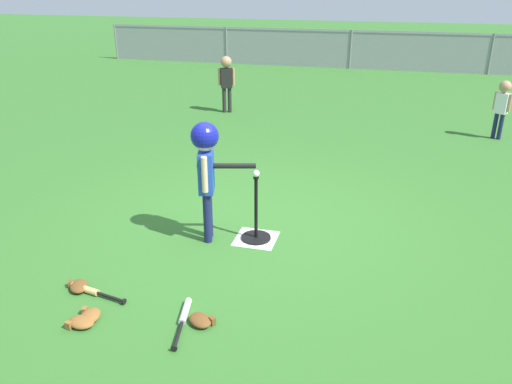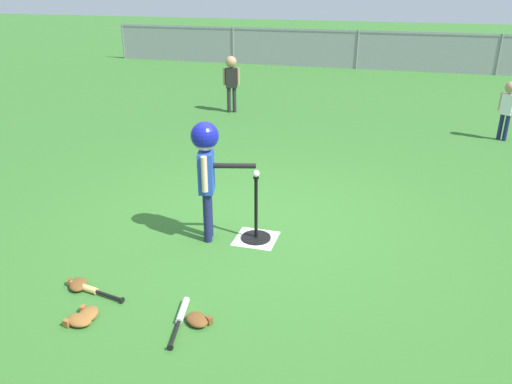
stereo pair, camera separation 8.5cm
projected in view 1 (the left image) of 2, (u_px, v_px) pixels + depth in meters
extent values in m
plane|color=#336B28|center=(258.00, 225.00, 5.74)|extent=(60.00, 60.00, 0.00)
cube|color=white|center=(256.00, 238.00, 5.44)|extent=(0.44, 0.44, 0.01)
cylinder|color=black|center=(256.00, 238.00, 5.44)|extent=(0.32, 0.32, 0.03)
cylinder|color=black|center=(256.00, 208.00, 5.29)|extent=(0.04, 0.04, 0.69)
cylinder|color=black|center=(256.00, 178.00, 5.16)|extent=(0.06, 0.06, 0.02)
sphere|color=white|center=(256.00, 173.00, 5.14)|extent=(0.07, 0.07, 0.07)
cylinder|color=#191E4C|center=(208.00, 213.00, 5.39)|extent=(0.09, 0.09, 0.56)
cylinder|color=#191E4C|center=(207.00, 218.00, 5.28)|extent=(0.09, 0.09, 0.56)
cube|color=#2347B7|center=(206.00, 172.00, 5.14)|extent=(0.21, 0.28, 0.43)
cylinder|color=beige|center=(207.00, 164.00, 5.27)|extent=(0.06, 0.06, 0.37)
cylinder|color=beige|center=(205.00, 175.00, 4.99)|extent=(0.06, 0.06, 0.37)
sphere|color=beige|center=(205.00, 139.00, 5.00)|extent=(0.25, 0.25, 0.25)
sphere|color=#141999|center=(205.00, 136.00, 4.99)|extent=(0.28, 0.28, 0.28)
cylinder|color=black|center=(227.00, 166.00, 5.11)|extent=(0.59, 0.21, 0.06)
cylinder|color=#191E4C|center=(501.00, 127.00, 8.70)|extent=(0.07, 0.07, 0.45)
cylinder|color=#191E4C|center=(495.00, 126.00, 8.77)|extent=(0.07, 0.07, 0.45)
cube|color=white|center=(502.00, 103.00, 8.58)|extent=(0.23, 0.21, 0.35)
cylinder|color=tan|center=(510.00, 103.00, 8.49)|extent=(0.05, 0.05, 0.30)
cylinder|color=tan|center=(495.00, 101.00, 8.66)|extent=(0.05, 0.05, 0.30)
sphere|color=tan|center=(505.00, 87.00, 8.47)|extent=(0.20, 0.20, 0.20)
cylinder|color=#262626|center=(230.00, 100.00, 10.47)|extent=(0.08, 0.08, 0.51)
cylinder|color=#262626|center=(224.00, 100.00, 10.46)|extent=(0.08, 0.08, 0.51)
cube|color=black|center=(226.00, 78.00, 10.28)|extent=(0.26, 0.21, 0.40)
cylinder|color=tan|center=(233.00, 76.00, 10.29)|extent=(0.06, 0.06, 0.34)
cylinder|color=tan|center=(219.00, 77.00, 10.26)|extent=(0.06, 0.06, 0.34)
sphere|color=tan|center=(226.00, 62.00, 10.16)|extent=(0.23, 0.23, 0.23)
cylinder|color=silver|center=(185.00, 311.00, 4.21)|extent=(0.12, 0.31, 0.06)
cylinder|color=black|center=(178.00, 335.00, 3.93)|extent=(0.09, 0.31, 0.03)
cylinder|color=black|center=(174.00, 348.00, 3.79)|extent=(0.05, 0.02, 0.05)
cylinder|color=#DBB266|center=(85.00, 289.00, 4.51)|extent=(0.30, 0.11, 0.06)
cylinder|color=black|center=(111.00, 297.00, 4.39)|extent=(0.29, 0.08, 0.03)
cylinder|color=black|center=(124.00, 301.00, 4.34)|extent=(0.02, 0.05, 0.05)
ellipsoid|color=brown|center=(90.00, 316.00, 4.14)|extent=(0.20, 0.24, 0.07)
cube|color=brown|center=(85.00, 311.00, 4.20)|extent=(0.05, 0.06, 0.06)
ellipsoid|color=brown|center=(79.00, 286.00, 4.54)|extent=(0.26, 0.27, 0.07)
cube|color=brown|center=(70.00, 284.00, 4.57)|extent=(0.06, 0.06, 0.06)
ellipsoid|color=brown|center=(82.00, 322.00, 4.07)|extent=(0.24, 0.19, 0.07)
cube|color=brown|center=(69.00, 325.00, 4.03)|extent=(0.06, 0.05, 0.06)
ellipsoid|color=brown|center=(200.00, 320.00, 4.09)|extent=(0.27, 0.26, 0.07)
cube|color=brown|center=(212.00, 321.00, 4.08)|extent=(0.06, 0.06, 0.06)
cylinder|color=slate|center=(116.00, 42.00, 17.31)|extent=(0.06, 0.06, 1.15)
cylinder|color=slate|center=(226.00, 45.00, 16.36)|extent=(0.06, 0.06, 1.15)
cylinder|color=slate|center=(351.00, 50.00, 15.41)|extent=(0.06, 0.06, 1.15)
cylinder|color=slate|center=(491.00, 54.00, 14.46)|extent=(0.06, 0.06, 1.15)
cube|color=gray|center=(352.00, 32.00, 15.20)|extent=(16.00, 0.03, 0.03)
cube|color=gray|center=(351.00, 50.00, 15.41)|extent=(16.00, 0.01, 1.15)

